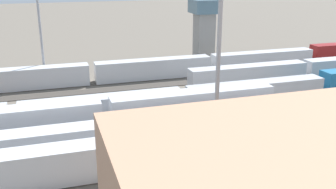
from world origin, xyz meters
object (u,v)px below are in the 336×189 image
object	(u,v)px
train_on_track_7	(141,153)
control_tower	(204,26)
light_mast_2	(37,2)
train_on_track_6	(193,127)
train_on_track_0	(85,74)
train_on_track_4	(94,110)
train_on_track_5	(6,129)
train_on_track_2	(304,70)
light_mast_1	(220,14)

from	to	relation	value
train_on_track_7	control_tower	world-z (taller)	control_tower
train_on_track_7	light_mast_2	world-z (taller)	light_mast_2
train_on_track_6	train_on_track_0	xyz separation A→B (m)	(10.31, -30.00, 0.01)
train_on_track_6	light_mast_2	distance (m)	38.99
train_on_track_6	train_on_track_0	size ratio (longest dim) A/B	0.83
train_on_track_4	train_on_track_5	bearing A→B (deg)	24.11
light_mast_2	train_on_track_5	bearing A→B (deg)	80.14
train_on_track_2	train_on_track_7	bearing A→B (deg)	32.97
train_on_track_0	train_on_track_2	distance (m)	42.15
train_on_track_4	light_mast_2	xyz separation A→B (m)	(6.43, -22.28, 13.17)
train_on_track_4	train_on_track_7	xyz separation A→B (m)	(-3.11, 15.00, 0.01)
train_on_track_6	light_mast_2	size ratio (longest dim) A/B	4.90
train_on_track_6	train_on_track_0	distance (m)	31.72
train_on_track_7	train_on_track_2	world-z (taller)	train_on_track_7
train_on_track_4	light_mast_1	size ratio (longest dim) A/B	4.32
control_tower	light_mast_1	bearing A→B (deg)	69.04
train_on_track_7	train_on_track_0	distance (m)	35.08
light_mast_2	control_tower	bearing A→B (deg)	-166.57
train_on_track_7	light_mast_2	xyz separation A→B (m)	(9.54, -37.28, 13.15)
train_on_track_7	control_tower	bearing A→B (deg)	-119.61
train_on_track_7	light_mast_1	bearing A→B (deg)	155.83
train_on_track_0	control_tower	distance (m)	31.01
train_on_track_4	train_on_track_2	size ratio (longest dim) A/B	2.43
light_mast_2	train_on_track_4	bearing A→B (deg)	106.10
train_on_track_4	control_tower	size ratio (longest dim) A/B	8.09
train_on_track_5	control_tower	distance (m)	54.18
train_on_track_7	control_tower	distance (m)	53.01
train_on_track_5	train_on_track_7	bearing A→B (deg)	145.00
train_on_track_4	train_on_track_6	bearing A→B (deg)	137.76
train_on_track_4	train_on_track_7	bearing A→B (deg)	101.70
train_on_track_0	light_mast_1	size ratio (longest dim) A/B	5.23
train_on_track_5	train_on_track_2	bearing A→B (deg)	-164.15
train_on_track_2	light_mast_1	distance (m)	44.74
train_on_track_7	light_mast_2	bearing A→B (deg)	-75.65
train_on_track_4	light_mast_2	size ratio (longest dim) A/B	4.90
train_on_track_0	train_on_track_2	bearing A→B (deg)	166.28
train_on_track_6	light_mast_1	bearing A→B (deg)	85.38
train_on_track_7	light_mast_1	xyz separation A→B (m)	(-7.24, 3.25, 14.90)
train_on_track_5	train_on_track_0	bearing A→B (deg)	-115.41
train_on_track_2	control_tower	bearing A→B (deg)	-58.90
train_on_track_5	train_on_track_4	bearing A→B (deg)	-155.89
train_on_track_4	train_on_track_6	world-z (taller)	same
train_on_track_6	light_mast_1	world-z (taller)	light_mast_1
train_on_track_5	train_on_track_2	size ratio (longest dim) A/B	1.51
train_on_track_0	train_on_track_7	bearing A→B (deg)	93.93
train_on_track_0	light_mast_2	xyz separation A→B (m)	(7.13, -2.28, 13.18)
train_on_track_2	train_on_track_0	bearing A→B (deg)	-13.72
train_on_track_2	control_tower	size ratio (longest dim) A/B	3.33
train_on_track_0	light_mast_2	distance (m)	15.16
train_on_track_5	train_on_track_2	distance (m)	54.91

